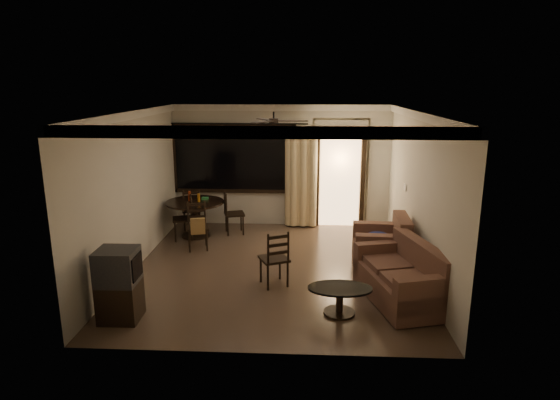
# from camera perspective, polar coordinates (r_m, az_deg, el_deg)

# --- Properties ---
(ground) EXTENTS (5.50, 5.50, 0.00)m
(ground) POSITION_cam_1_polar(r_m,az_deg,el_deg) (8.57, -0.72, -8.32)
(ground) COLOR #7F6651
(ground) RESTS_ON ground
(room_shell) EXTENTS (5.50, 6.70, 5.50)m
(room_shell) POSITION_cam_1_polar(r_m,az_deg,el_deg) (9.78, 3.39, 5.62)
(room_shell) COLOR beige
(room_shell) RESTS_ON ground
(dining_table) EXTENTS (1.25, 1.25, 1.00)m
(dining_table) POSITION_cam_1_polar(r_m,az_deg,el_deg) (10.30, -10.30, -1.06)
(dining_table) COLOR black
(dining_table) RESTS_ON ground
(dining_chair_west) EXTENTS (0.52, 0.52, 0.95)m
(dining_chair_west) POSITION_cam_1_polar(r_m,az_deg,el_deg) (10.23, -11.65, -3.17)
(dining_chair_west) COLOR black
(dining_chair_west) RESTS_ON ground
(dining_chair_east) EXTENTS (0.52, 0.52, 0.95)m
(dining_chair_east) POSITION_cam_1_polar(r_m,az_deg,el_deg) (10.45, -5.64, -2.58)
(dining_chair_east) COLOR black
(dining_chair_east) RESTS_ON ground
(dining_chair_south) EXTENTS (0.52, 0.56, 0.95)m
(dining_chair_south) POSITION_cam_1_polar(r_m,az_deg,el_deg) (9.56, -10.00, -4.17)
(dining_chair_south) COLOR black
(dining_chair_south) RESTS_ON ground
(dining_chair_north) EXTENTS (0.52, 0.52, 0.95)m
(dining_chair_north) POSITION_cam_1_polar(r_m,az_deg,el_deg) (10.92, -10.69, -2.03)
(dining_chair_north) COLOR black
(dining_chair_north) RESTS_ON ground
(tv_cabinet) EXTENTS (0.57, 0.50, 1.05)m
(tv_cabinet) POSITION_cam_1_polar(r_m,az_deg,el_deg) (7.01, -19.02, -9.74)
(tv_cabinet) COLOR black
(tv_cabinet) RESTS_ON ground
(sofa) EXTENTS (1.28, 1.84, 0.89)m
(sofa) POSITION_cam_1_polar(r_m,az_deg,el_deg) (7.48, 14.90, -9.28)
(sofa) COLOR #43281F
(sofa) RESTS_ON ground
(armchair) EXTENTS (0.99, 0.99, 0.95)m
(armchair) POSITION_cam_1_polar(r_m,az_deg,el_deg) (8.64, 12.54, -5.67)
(armchair) COLOR #43281F
(armchair) RESTS_ON ground
(coffee_table) EXTENTS (0.94, 0.56, 0.41)m
(coffee_table) POSITION_cam_1_polar(r_m,az_deg,el_deg) (6.94, 7.30, -11.55)
(coffee_table) COLOR black
(coffee_table) RESTS_ON ground
(side_chair) EXTENTS (0.56, 0.56, 0.96)m
(side_chair) POSITION_cam_1_polar(r_m,az_deg,el_deg) (7.80, -0.70, -8.37)
(side_chair) COLOR black
(side_chair) RESTS_ON ground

